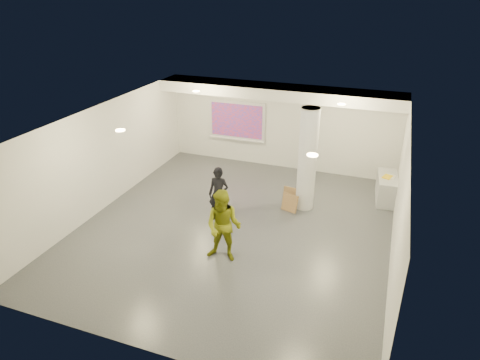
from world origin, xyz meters
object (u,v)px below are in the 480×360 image
at_px(woman, 219,194).
at_px(man, 224,226).
at_px(column, 307,160).
at_px(credenza, 387,188).
at_px(projection_screen, 237,121).

xyz_separation_m(woman, man, (0.83, -1.68, 0.13)).
distance_m(column, credenza, 2.79).
height_order(projection_screen, man, projection_screen).
relative_size(projection_screen, man, 1.17).
bearing_deg(woman, column, 31.96).
height_order(woman, man, man).
bearing_deg(man, credenza, 49.46).
bearing_deg(credenza, projection_screen, 159.94).
relative_size(projection_screen, woman, 1.36).
relative_size(column, credenza, 2.24).
bearing_deg(column, credenza, 30.08).
xyz_separation_m(column, woman, (-2.08, -1.51, -0.73)).
distance_m(column, woman, 2.67).
bearing_deg(credenza, man, -133.37).
bearing_deg(woman, credenza, 28.97).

